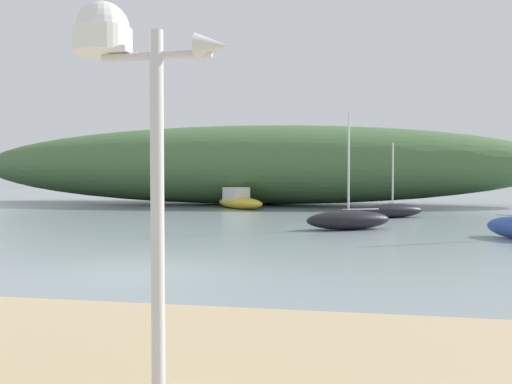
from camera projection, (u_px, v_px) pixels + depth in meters
ground_plane at (143, 271)px, 11.59m from camera, size 120.00×120.00×0.00m
distant_hill at (249, 165)px, 37.69m from camera, size 41.63×10.49×5.58m
mast_structure at (122, 71)px, 4.61m from camera, size 1.39×0.51×3.45m
sailboat_near_shore at (393, 210)px, 25.79m from camera, size 3.35×2.31×3.68m
motorboat_by_sandbar at (239, 201)px, 32.51m from camera, size 4.00×3.85×1.32m
sailboat_off_point at (348, 219)px, 20.26m from camera, size 3.59×2.52×4.56m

